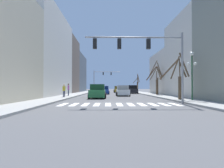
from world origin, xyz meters
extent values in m
plane|color=#4C4C4F|center=(0.00, 0.00, 0.00)|extent=(240.00, 240.00, 0.00)
cube|color=gray|center=(-6.93, 0.00, 0.07)|extent=(2.83, 90.00, 0.15)
cube|color=gray|center=(6.93, 0.00, 0.07)|extent=(2.83, 90.00, 0.15)
cube|color=beige|center=(-11.34, 14.13, 6.63)|extent=(6.00, 15.44, 13.26)
cube|color=#66564C|center=(-11.34, 26.48, 6.29)|extent=(6.00, 9.26, 12.57)
cube|color=#515B66|center=(-11.34, 38.09, 5.41)|extent=(6.00, 13.94, 10.83)
cube|color=beige|center=(11.34, 10.03, 5.51)|extent=(6.00, 9.47, 11.02)
cube|color=beige|center=(11.34, 20.02, 3.99)|extent=(6.00, 10.51, 7.98)
cube|color=white|center=(-4.50, 0.31, 0.00)|extent=(0.45, 2.60, 0.01)
cube|color=white|center=(-3.60, 0.31, 0.00)|extent=(0.45, 2.60, 0.01)
cube|color=white|center=(-2.70, 0.31, 0.00)|extent=(0.45, 2.60, 0.01)
cube|color=white|center=(-1.80, 0.31, 0.00)|extent=(0.45, 2.60, 0.01)
cube|color=white|center=(-0.90, 0.31, 0.00)|extent=(0.45, 2.60, 0.01)
cube|color=white|center=(0.00, 0.31, 0.00)|extent=(0.45, 2.60, 0.01)
cube|color=white|center=(0.90, 0.31, 0.00)|extent=(0.45, 2.60, 0.01)
cube|color=white|center=(1.80, 0.31, 0.00)|extent=(0.45, 2.60, 0.01)
cube|color=white|center=(2.70, 0.31, 0.00)|extent=(0.45, 2.60, 0.01)
cube|color=white|center=(3.60, 0.31, 0.00)|extent=(0.45, 2.60, 0.01)
cube|color=white|center=(4.50, 0.31, 0.00)|extent=(0.45, 2.60, 0.01)
cylinder|color=gray|center=(5.26, 0.65, 2.96)|extent=(0.18, 0.18, 5.92)
cylinder|color=gray|center=(1.23, 0.65, 5.52)|extent=(8.07, 0.14, 0.14)
cube|color=black|center=(2.44, 0.65, 4.97)|extent=(0.32, 0.28, 0.84)
cube|color=black|center=(0.02, 0.65, 4.97)|extent=(0.32, 0.28, 0.84)
cube|color=black|center=(-2.00, 0.65, 4.97)|extent=(0.32, 0.28, 0.84)
cylinder|color=gray|center=(-5.26, 38.70, 3.21)|extent=(0.18, 0.18, 6.41)
cylinder|color=gray|center=(-1.32, 38.70, 6.01)|extent=(7.89, 0.14, 0.14)
cube|color=black|center=(-2.50, 38.70, 5.46)|extent=(0.32, 0.28, 0.84)
cube|color=black|center=(-0.13, 38.70, 5.46)|extent=(0.32, 0.28, 0.84)
cylinder|color=#1E4C2D|center=(7.13, 2.85, 2.28)|extent=(0.12, 0.12, 4.26)
sphere|color=white|center=(7.13, 2.85, 4.59)|extent=(0.36, 0.36, 0.36)
sphere|color=white|center=(6.81, 2.85, 3.64)|extent=(0.31, 0.31, 0.31)
sphere|color=white|center=(7.45, 2.85, 3.64)|extent=(0.31, 0.31, 0.31)
cube|color=#A38423|center=(1.53, 32.36, 0.60)|extent=(1.84, 4.63, 0.84)
cube|color=#594813|center=(1.53, 32.36, 1.36)|extent=(1.70, 2.41, 0.69)
cylinder|color=black|center=(0.59, 33.80, 0.32)|extent=(0.22, 0.64, 0.64)
cylinder|color=black|center=(2.47, 33.80, 0.32)|extent=(0.22, 0.64, 0.64)
cylinder|color=black|center=(0.59, 30.93, 0.32)|extent=(0.22, 0.64, 0.64)
cylinder|color=black|center=(2.47, 30.93, 0.32)|extent=(0.22, 0.64, 0.64)
cube|color=navy|center=(-1.71, 21.43, 0.57)|extent=(1.77, 4.57, 0.79)
cube|color=#0E1C46|center=(-1.71, 21.43, 1.29)|extent=(1.63, 2.37, 0.65)
cylinder|color=black|center=(-0.81, 20.02, 0.32)|extent=(0.22, 0.64, 0.64)
cylinder|color=black|center=(-2.61, 20.02, 0.32)|extent=(0.22, 0.64, 0.64)
cylinder|color=black|center=(-0.81, 22.85, 0.32)|extent=(0.22, 0.64, 0.64)
cylinder|color=black|center=(-2.61, 22.85, 0.32)|extent=(0.22, 0.64, 0.64)
cube|color=#236B38|center=(-2.25, 8.55, 0.61)|extent=(1.89, 4.57, 0.87)
cube|color=#133A1E|center=(-2.25, 8.55, 1.40)|extent=(1.74, 2.38, 0.71)
cylinder|color=black|center=(-1.29, 7.13, 0.32)|extent=(0.22, 0.64, 0.64)
cylinder|color=black|center=(-3.22, 7.13, 0.32)|extent=(0.22, 0.64, 0.64)
cylinder|color=black|center=(-1.29, 9.96, 0.32)|extent=(0.22, 0.64, 0.64)
cylinder|color=black|center=(-3.22, 9.96, 0.32)|extent=(0.22, 0.64, 0.64)
cube|color=white|center=(1.39, 14.19, 0.59)|extent=(1.85, 4.23, 0.82)
cube|color=gray|center=(1.39, 14.19, 1.33)|extent=(1.71, 2.20, 0.67)
cylinder|color=black|center=(0.45, 15.50, 0.32)|extent=(0.22, 0.64, 0.64)
cylinder|color=black|center=(2.34, 15.50, 0.32)|extent=(0.22, 0.64, 0.64)
cylinder|color=black|center=(0.45, 12.88, 0.32)|extent=(0.22, 0.64, 0.64)
cylinder|color=black|center=(2.34, 12.88, 0.32)|extent=(0.22, 0.64, 0.64)
cube|color=black|center=(4.31, 24.58, 0.63)|extent=(1.90, 4.56, 0.90)
cube|color=black|center=(4.31, 24.58, 1.45)|extent=(1.75, 2.37, 0.74)
cylinder|color=black|center=(3.35, 25.99, 0.32)|extent=(0.22, 0.64, 0.64)
cylinder|color=black|center=(5.28, 25.99, 0.32)|extent=(0.22, 0.64, 0.64)
cylinder|color=black|center=(3.35, 23.16, 0.32)|extent=(0.22, 0.64, 0.64)
cylinder|color=black|center=(5.28, 23.16, 0.32)|extent=(0.22, 0.64, 0.64)
cylinder|color=#282D47|center=(-6.80, 12.16, 0.57)|extent=(0.13, 0.13, 0.84)
cylinder|color=#282D47|center=(-6.72, 11.87, 0.57)|extent=(0.13, 0.13, 0.84)
cube|color=#9E4C93|center=(-6.76, 12.02, 1.32)|extent=(0.34, 0.46, 0.66)
sphere|color=brown|center=(-6.76, 12.02, 1.81)|extent=(0.24, 0.24, 0.24)
cylinder|color=#9E4C93|center=(-6.83, 12.25, 1.28)|extent=(0.17, 0.30, 0.64)
cylinder|color=#9E4C93|center=(-6.70, 11.79, 1.28)|extent=(0.17, 0.30, 0.64)
cylinder|color=#282D47|center=(-6.59, 8.49, 0.53)|extent=(0.11, 0.11, 0.76)
cylinder|color=#282D47|center=(-6.51, 8.76, 0.53)|extent=(0.11, 0.11, 0.76)
cube|color=gold|center=(-6.55, 8.62, 1.21)|extent=(0.31, 0.42, 0.60)
sphere|color=tan|center=(-6.55, 8.62, 1.66)|extent=(0.21, 0.21, 0.21)
cylinder|color=gold|center=(-6.61, 8.42, 1.17)|extent=(0.16, 0.27, 0.58)
cylinder|color=gold|center=(-6.49, 8.83, 1.17)|extent=(0.16, 0.27, 0.58)
cylinder|color=brown|center=(7.38, 15.66, 1.57)|extent=(0.36, 0.36, 2.84)
cylinder|color=brown|center=(7.72, 15.48, 3.94)|extent=(0.81, 0.49, 2.02)
cylinder|color=brown|center=(6.88, 16.21, 3.74)|extent=(1.08, 1.25, 2.33)
cylinder|color=brown|center=(7.96, 15.95, 4.11)|extent=(1.30, 0.75, 3.00)
cylinder|color=brown|center=(6.71, 16.21, 4.41)|extent=(1.45, 1.28, 3.10)
cylinder|color=brown|center=(7.50, 15.18, 3.84)|extent=(0.38, 1.11, 1.98)
cylinder|color=#473828|center=(7.12, 34.36, 1.52)|extent=(0.35, 0.35, 2.75)
cylinder|color=#473828|center=(6.52, 34.42, 3.21)|extent=(1.32, 0.26, 1.52)
cylinder|color=#473828|center=(7.33, 34.84, 3.61)|extent=(0.54, 1.08, 2.25)
cylinder|color=#473828|center=(7.20, 33.33, 3.91)|extent=(0.31, 2.19, 2.40)
cylinder|color=#473828|center=(7.22, 35.14, 3.58)|extent=(0.29, 1.67, 2.11)
cylinder|color=brown|center=(7.27, 15.59, 1.40)|extent=(0.32, 0.32, 2.50)
cylinder|color=brown|center=(7.89, 16.12, 3.52)|extent=(1.28, 1.22, 2.11)
cylinder|color=brown|center=(7.37, 15.98, 3.32)|extent=(0.31, 0.89, 1.63)
cylinder|color=brown|center=(6.52, 16.30, 3.77)|extent=(1.56, 1.63, 2.45)
cylinder|color=brown|center=(6.37, 3.89, 1.31)|extent=(0.30, 0.30, 2.32)
cylinder|color=brown|center=(6.13, 3.31, 3.33)|extent=(0.54, 1.25, 1.94)
cylinder|color=brown|center=(6.20, 4.70, 3.43)|extent=(0.43, 1.74, 2.31)
cylinder|color=brown|center=(6.60, 3.36, 3.64)|extent=(0.59, 1.19, 2.53)
cylinder|color=brown|center=(5.47, 4.32, 3.28)|extent=(1.90, 1.10, 2.25)
cylinder|color=brown|center=(6.68, 3.84, 3.15)|extent=(0.78, 0.26, 1.60)
camera|label=1|loc=(-0.86, -13.70, 1.38)|focal=28.00mm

